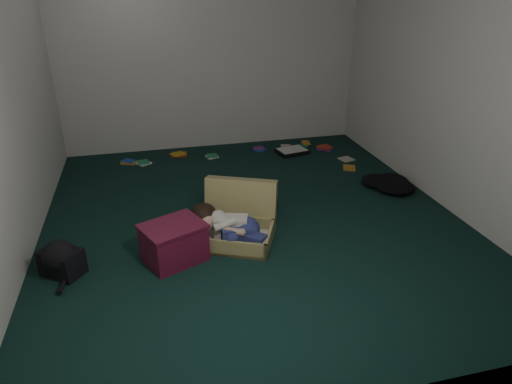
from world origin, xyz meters
name	(u,v)px	position (x,y,z in m)	size (l,w,h in m)	color
floor	(252,218)	(0.00, 0.00, 0.00)	(4.50, 4.50, 0.00)	black
wall_back	(212,51)	(0.00, 2.25, 1.30)	(4.50, 4.50, 0.00)	silver
wall_front	(371,193)	(0.00, -2.25, 1.30)	(4.50, 4.50, 0.00)	silver
wall_left	(3,100)	(-2.00, 0.00, 1.30)	(4.50, 4.50, 0.00)	silver
wall_right	(452,76)	(2.00, 0.00, 1.30)	(4.50, 4.50, 0.00)	silver
suitcase	(237,221)	(-0.22, -0.30, 0.15)	(0.88, 0.88, 0.50)	tan
person	(228,226)	(-0.33, -0.44, 0.19)	(0.64, 0.56, 0.31)	beige
maroon_bin	(174,243)	(-0.81, -0.57, 0.17)	(0.60, 0.55, 0.34)	maroon
backpack	(62,261)	(-1.70, -0.56, 0.12)	(0.39, 0.32, 0.24)	black
clothing_pile	(391,181)	(1.70, 0.33, 0.07)	(0.45, 0.37, 0.14)	black
paper_tray	(292,151)	(0.96, 1.67, 0.03)	(0.45, 0.37, 0.06)	black
book_scatter	(261,154)	(0.54, 1.70, 0.01)	(2.95, 1.20, 0.02)	orange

